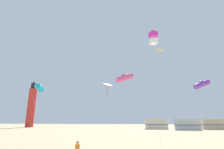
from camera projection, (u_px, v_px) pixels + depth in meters
kite_flyer_standing at (77, 149)px, 12.68m from camera, size 0.44×0.56×1.16m
kite_tube_cyan at (39, 87)px, 22.20m from camera, size 3.63×3.67×7.45m
kite_diamond_scarlet at (107, 86)px, 18.36m from camera, size 2.35×2.35×6.56m
kite_tube_rainbow at (125, 77)px, 21.54m from camera, size 2.37×2.13×8.53m
kite_box_magenta at (153, 38)px, 15.46m from camera, size 1.15×1.15×10.41m
kite_tube_violet at (202, 84)px, 23.63m from camera, size 2.58×1.79×8.14m
kite_diamond_gold at (160, 54)px, 20.93m from camera, size 2.93×2.67×11.24m
lighthouse_distant at (32, 105)px, 63.60m from camera, size 2.80×2.80×16.80m
rv_van_cream at (156, 124)px, 50.75m from camera, size 6.49×2.47×2.80m
rv_van_silver at (187, 124)px, 46.40m from camera, size 6.54×2.64×2.80m
rv_van_tan at (214, 124)px, 48.96m from camera, size 6.57×2.72×2.80m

